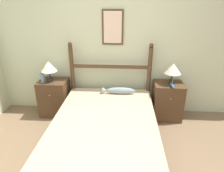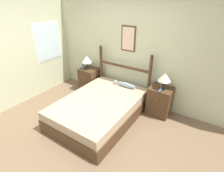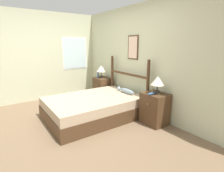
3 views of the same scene
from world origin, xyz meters
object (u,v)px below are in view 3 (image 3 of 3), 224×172
at_px(bottle, 98,74).
at_px(fish_pillow, 126,91).
at_px(nightstand_left, 103,89).
at_px(model_boat, 152,93).
at_px(bed, 94,107).
at_px(nightstand_right, 155,109).
at_px(table_lamp_right, 158,81).
at_px(table_lamp_left, 101,69).

bearing_deg(bottle, fish_pillow, 0.19).
height_order(nightstand_left, fish_pillow, nightstand_left).
bearing_deg(fish_pillow, model_boat, -3.99).
bearing_deg(bottle, bed, -34.59).
relative_size(nightstand_right, table_lamp_right, 1.83).
bearing_deg(bottle, table_lamp_right, 1.95).
distance_m(nightstand_right, model_boat, 0.38).
relative_size(nightstand_left, model_boat, 2.84).
bearing_deg(fish_pillow, bottle, -179.81).
distance_m(bed, nightstand_left, 1.35).
xyz_separation_m(nightstand_right, model_boat, (0.02, -0.14, 0.36)).
distance_m(nightstand_right, bottle, 2.23).
distance_m(table_lamp_left, bottle, 0.21).
distance_m(table_lamp_left, table_lamp_right, 2.11).
bearing_deg(bed, bottle, 145.41).
height_order(table_lamp_right, bottle, table_lamp_right).
relative_size(model_boat, fish_pillow, 0.41).
bearing_deg(model_boat, table_lamp_left, 177.03).
relative_size(table_lamp_left, bottle, 1.83).
height_order(bottle, model_boat, bottle).
relative_size(nightstand_left, nightstand_right, 1.00).
relative_size(bed, fish_pillow, 3.65).
bearing_deg(table_lamp_right, fish_pillow, -175.45).
height_order(nightstand_left, bottle, bottle).
bearing_deg(table_lamp_left, fish_pillow, -2.23).
distance_m(bed, table_lamp_right, 1.53).
distance_m(bottle, fish_pillow, 1.34).
relative_size(nightstand_left, table_lamp_right, 1.83).
bearing_deg(table_lamp_right, nightstand_right, 175.56).
distance_m(bottle, model_boat, 2.21).
height_order(nightstand_right, bottle, bottle).
xyz_separation_m(nightstand_left, fish_pillow, (1.19, -0.07, 0.20)).
distance_m(bed, model_boat, 1.36).
bearing_deg(nightstand_right, table_lamp_right, -4.44).
bearing_deg(fish_pillow, nightstand_right, 4.90).
xyz_separation_m(nightstand_left, table_lamp_left, (-0.03, -0.03, 0.59)).
distance_m(nightstand_left, model_boat, 2.10).
xyz_separation_m(bed, table_lamp_left, (-1.05, 0.85, 0.68)).
height_order(bottle, fish_pillow, bottle).
relative_size(bottle, model_boat, 0.85).
xyz_separation_m(nightstand_right, table_lamp_left, (-2.07, -0.03, 0.59)).
height_order(nightstand_right, table_lamp_right, table_lamp_right).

